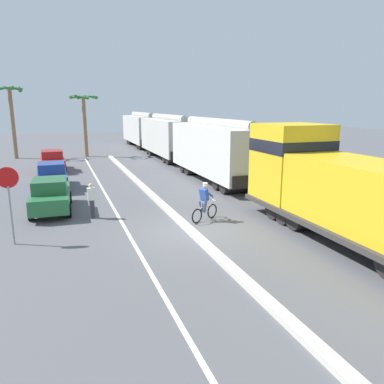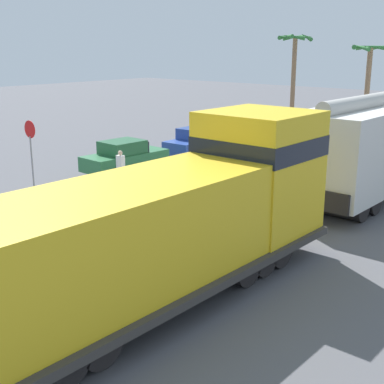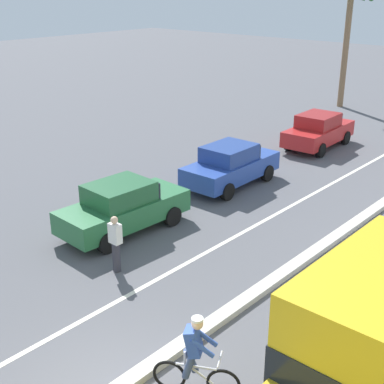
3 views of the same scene
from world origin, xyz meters
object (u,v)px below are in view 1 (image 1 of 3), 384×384
at_px(parked_car_green, 51,195).
at_px(cyclist, 205,203).
at_px(hopper_car_middle, 168,137).
at_px(stop_sign, 9,191).
at_px(pedestrian_by_cars, 92,200).
at_px(palm_tree_far, 84,109).
at_px(hopper_car_trailing, 142,130).
at_px(parked_car_blue, 52,176).
at_px(palm_tree_near, 11,104).
at_px(hopper_car_lead, 216,150).
at_px(locomotive, 345,194).
at_px(parked_car_red, 52,161).

relative_size(parked_car_green, cyclist, 2.49).
height_order(hopper_car_middle, stop_sign, hopper_car_middle).
bearing_deg(pedestrian_by_cars, stop_sign, -141.95).
xyz_separation_m(hopper_car_middle, palm_tree_far, (-7.30, 4.02, 2.56)).
bearing_deg(stop_sign, pedestrian_by_cars, 38.05).
bearing_deg(hopper_car_trailing, palm_tree_far, -133.92).
bearing_deg(pedestrian_by_cars, parked_car_blue, 103.43).
bearing_deg(palm_tree_near, parked_car_green, -80.85).
relative_size(parked_car_blue, stop_sign, 1.47).
bearing_deg(hopper_car_trailing, hopper_car_lead, -90.00).
xyz_separation_m(hopper_car_middle, palm_tree_near, (-13.83, 5.02, 3.05)).
bearing_deg(hopper_car_middle, palm_tree_far, 151.15).
relative_size(parked_car_green, stop_sign, 1.48).
height_order(locomotive, cyclist, locomotive).
bearing_deg(parked_car_green, cyclist, -31.26).
relative_size(parked_car_blue, cyclist, 2.47).
xyz_separation_m(locomotive, stop_sign, (-11.74, 3.66, 0.23)).
bearing_deg(stop_sign, locomotive, -17.30).
height_order(hopper_car_lead, hopper_car_trailing, same).
xyz_separation_m(parked_car_green, palm_tree_far, (3.16, 19.93, 3.82)).
height_order(parked_car_green, parked_car_blue, same).
distance_m(parked_car_red, stop_sign, 16.40).
bearing_deg(hopper_car_lead, pedestrian_by_cars, -144.88).
xyz_separation_m(cyclist, pedestrian_by_cars, (-4.64, 2.07, 0.03)).
xyz_separation_m(hopper_car_trailing, parked_car_blue, (-10.44, -22.10, -1.26)).
relative_size(hopper_car_middle, stop_sign, 3.68).
xyz_separation_m(parked_car_red, palm_tree_near, (-3.38, 8.81, 4.31)).
height_order(parked_car_red, stop_sign, stop_sign).
distance_m(parked_car_blue, pedestrian_by_cars, 7.43).
bearing_deg(stop_sign, parked_car_blue, 82.25).
distance_m(parked_car_green, parked_car_blue, 5.41).
bearing_deg(hopper_car_middle, parked_car_green, -123.32).
height_order(parked_car_red, palm_tree_near, palm_tree_near).
height_order(hopper_car_lead, parked_car_blue, hopper_car_lead).
relative_size(hopper_car_middle, cyclist, 6.18).
distance_m(locomotive, parked_car_green, 13.11).
bearing_deg(parked_car_red, palm_tree_far, 68.02).
xyz_separation_m(hopper_car_trailing, stop_sign, (-11.74, -31.70, -0.05)).
relative_size(hopper_car_middle, parked_car_green, 2.48).
distance_m(locomotive, palm_tree_far, 28.86).
xyz_separation_m(parked_car_blue, pedestrian_by_cars, (1.72, -7.22, 0.03)).
relative_size(parked_car_red, palm_tree_far, 0.70).
xyz_separation_m(parked_car_green, parked_car_red, (0.01, 12.12, 0.00)).
relative_size(locomotive, hopper_car_middle, 1.10).
xyz_separation_m(parked_car_green, parked_car_blue, (0.03, 5.41, 0.00)).
relative_size(stop_sign, palm_tree_near, 0.42).
xyz_separation_m(hopper_car_lead, parked_car_red, (-10.45, 7.80, -1.26)).
xyz_separation_m(locomotive, hopper_car_lead, (0.00, 12.16, 0.28)).
distance_m(hopper_car_trailing, parked_car_red, 18.65).
bearing_deg(stop_sign, hopper_car_middle, 59.70).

